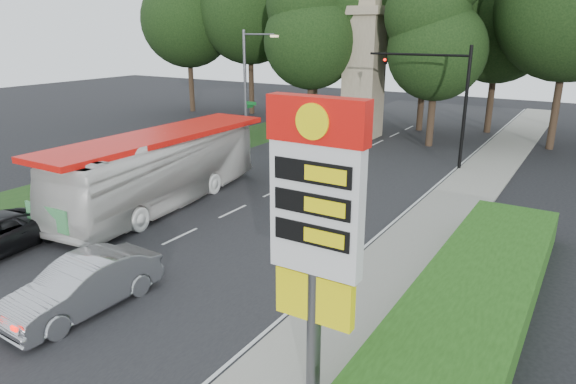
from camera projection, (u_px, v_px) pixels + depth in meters
The scene contains 15 objects.
road_surface at pixel (246, 206), 24.44m from camera, with size 14.00×80.00×0.02m, color black.
sidewalk_right at pixel (420, 242), 20.18m from camera, with size 3.00×80.00×0.12m, color gray.
grass_verge_left at pixel (183, 156), 34.05m from camera, with size 5.00×50.00×0.02m, color #193814.
hedge at pixel (478, 291), 15.27m from camera, with size 3.00×14.00×1.20m, color #1F4713.
gas_station_pylon at pixel (316, 216), 10.38m from camera, with size 2.10×0.45×6.85m.
traffic_signal_mast at pixel (444, 89), 29.92m from camera, with size 6.10×0.35×7.20m.
streetlight_signs at pixel (248, 85), 34.70m from camera, with size 2.75×0.98×8.00m.
monument at pixel (364, 70), 38.49m from camera, with size 3.00×3.00×10.05m.
tree_far_west at pixel (187, 0), 49.22m from camera, with size 8.96×8.96×17.60m.
tree_west_near at pixel (316, 6), 46.67m from camera, with size 8.40×8.40×16.50m.
tree_east_near at pixel (502, 6), 38.78m from camera, with size 8.12×8.12×15.95m.
tree_monument_left at pixel (312, 20), 38.59m from camera, with size 7.28×7.28×14.30m.
tree_monument_right at pixel (439, 29), 34.46m from camera, with size 6.72×6.72×13.20m.
transit_bus at pixel (161, 170), 24.17m from camera, with size 2.89×12.35×3.44m, color silver.
sedan_silver at pixel (83, 286), 15.19m from camera, with size 1.69×4.86×1.60m, color #A1A3A9.
Camera 1 is at (13.83, -6.60, 8.07)m, focal length 32.00 mm.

